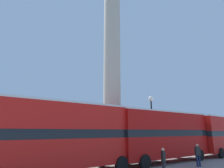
{
  "coord_description": "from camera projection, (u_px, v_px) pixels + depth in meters",
  "views": [
    {
      "loc": [
        -13.89,
        -16.69,
        2.64
      ],
      "look_at": [
        0.0,
        0.0,
        7.8
      ],
      "focal_mm": 32.0,
      "sensor_mm": 36.0,
      "label": 1
    }
  ],
  "objects": [
    {
      "name": "pedestrian_by_plinth",
      "position": [
        163.0,
        160.0,
        12.83
      ],
      "size": [
        0.36,
        0.44,
        1.59
      ],
      "rotation": [
        0.0,
        0.0,
        4.15
      ],
      "color": "#28282D",
      "rests_on": "ground_plane"
    },
    {
      "name": "bus_c",
      "position": [
        220.0,
        134.0,
        23.87
      ],
      "size": [
        10.72,
        3.08,
        4.29
      ],
      "rotation": [
        0.0,
        0.0,
        0.04
      ],
      "color": "#B7140F",
      "rests_on": "ground_plane"
    },
    {
      "name": "street_lamp",
      "position": [
        152.0,
        118.0,
        20.55
      ],
      "size": [
        0.51,
        0.51,
        6.26
      ],
      "color": "black",
      "rests_on": "ground_plane"
    },
    {
      "name": "ground_plane",
      "position": [
        112.0,
        158.0,
        20.52
      ],
      "size": [
        200.0,
        200.0,
        0.0
      ],
      "primitive_type": "plane",
      "color": "gray"
    },
    {
      "name": "bus_a",
      "position": [
        62.0,
        134.0,
        12.6
      ],
      "size": [
        11.24,
        3.13,
        4.46
      ],
      "rotation": [
        0.0,
        0.0,
        -0.05
      ],
      "color": "red",
      "rests_on": "ground_plane"
    },
    {
      "name": "pedestrian_near_lamp",
      "position": [
        198.0,
        154.0,
        15.45
      ],
      "size": [
        0.48,
        0.31,
        1.69
      ],
      "rotation": [
        0.0,
        0.0,
        5.96
      ],
      "color": "#192347",
      "rests_on": "ground_plane"
    },
    {
      "name": "bus_b",
      "position": [
        163.0,
        134.0,
        17.85
      ],
      "size": [
        10.32,
        3.3,
        4.38
      ],
      "rotation": [
        0.0,
        0.0,
        -0.07
      ],
      "color": "#A80F0C",
      "rests_on": "ground_plane"
    },
    {
      "name": "monument_column",
      "position": [
        112.0,
        77.0,
        22.5
      ],
      "size": [
        5.51,
        5.51,
        25.35
      ],
      "color": "#ADA593",
      "rests_on": "ground_plane"
    }
  ]
}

